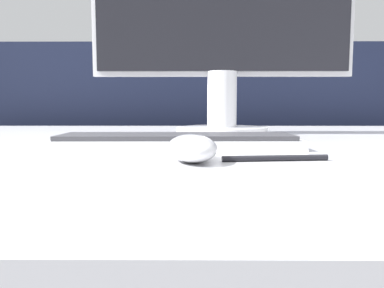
% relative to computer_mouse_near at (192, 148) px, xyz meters
% --- Properties ---
extents(partition_panel, '(5.00, 0.03, 1.07)m').
position_rel_computer_mouse_near_xyz_m(partition_panel, '(0.02, 1.00, -0.24)').
color(partition_panel, black).
rests_on(partition_panel, ground_plane).
extents(computer_mouse_near, '(0.08, 0.12, 0.04)m').
position_rel_computer_mouse_near_xyz_m(computer_mouse_near, '(0.00, 0.00, 0.00)').
color(computer_mouse_near, silver).
rests_on(computer_mouse_near, desk).
extents(keyboard, '(0.42, 0.12, 0.02)m').
position_rel_computer_mouse_near_xyz_m(keyboard, '(-0.03, 0.16, -0.01)').
color(keyboard, silver).
rests_on(keyboard, desk).
extents(monitor, '(0.63, 0.22, 0.48)m').
position_rel_computer_mouse_near_xyz_m(monitor, '(0.07, 0.44, 0.25)').
color(monitor, silver).
rests_on(monitor, desk).
extents(pen, '(0.14, 0.02, 0.01)m').
position_rel_computer_mouse_near_xyz_m(pen, '(0.11, 0.00, -0.01)').
color(pen, black).
rests_on(pen, desk).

